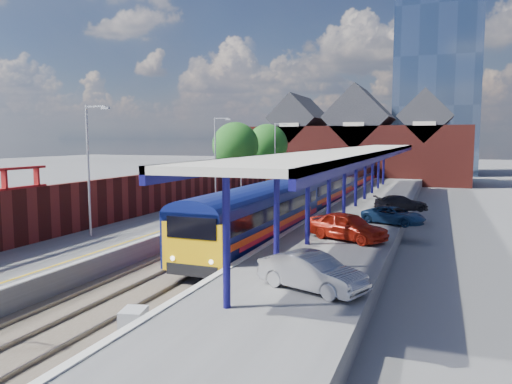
# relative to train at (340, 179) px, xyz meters

# --- Properties ---
(ground) EXTENTS (240.00, 240.00, 0.00)m
(ground) POSITION_rel_train_xyz_m (-1.49, -5.21, -2.12)
(ground) COLOR #5B5B5E
(ground) RESTS_ON ground
(ballast_bed) EXTENTS (6.00, 76.00, 0.06)m
(ballast_bed) POSITION_rel_train_xyz_m (-1.49, -15.21, -2.09)
(ballast_bed) COLOR #473D33
(ballast_bed) RESTS_ON ground
(rails) EXTENTS (4.51, 76.00, 0.14)m
(rails) POSITION_rel_train_xyz_m (-1.49, -15.21, -2.00)
(rails) COLOR slate
(rails) RESTS_ON ground
(left_platform) EXTENTS (5.00, 76.00, 1.00)m
(left_platform) POSITION_rel_train_xyz_m (-6.99, -15.21, -1.62)
(left_platform) COLOR #565659
(left_platform) RESTS_ON ground
(right_platform) EXTENTS (6.00, 76.00, 1.00)m
(right_platform) POSITION_rel_train_xyz_m (4.51, -15.21, -1.62)
(right_platform) COLOR #565659
(right_platform) RESTS_ON ground
(coping_left) EXTENTS (0.30, 76.00, 0.05)m
(coping_left) POSITION_rel_train_xyz_m (-4.64, -15.21, -1.10)
(coping_left) COLOR silver
(coping_left) RESTS_ON left_platform
(coping_right) EXTENTS (0.30, 76.00, 0.05)m
(coping_right) POSITION_rel_train_xyz_m (1.66, -15.21, -1.10)
(coping_right) COLOR silver
(coping_right) RESTS_ON right_platform
(yellow_line) EXTENTS (0.14, 76.00, 0.01)m
(yellow_line) POSITION_rel_train_xyz_m (-5.24, -15.21, -1.12)
(yellow_line) COLOR yellow
(yellow_line) RESTS_ON left_platform
(train) EXTENTS (3.10, 65.95, 3.45)m
(train) POSITION_rel_train_xyz_m (0.00, 0.00, 0.00)
(train) COLOR #0C1556
(train) RESTS_ON ground
(canopy) EXTENTS (4.50, 52.00, 4.48)m
(canopy) POSITION_rel_train_xyz_m (3.99, -13.26, 3.13)
(canopy) COLOR #110E55
(canopy) RESTS_ON right_platform
(lamp_post_b) EXTENTS (1.48, 0.18, 7.00)m
(lamp_post_b) POSITION_rel_train_xyz_m (-7.86, -29.21, 2.87)
(lamp_post_b) COLOR #A5A8AA
(lamp_post_b) RESTS_ON left_platform
(lamp_post_c) EXTENTS (1.48, 0.18, 7.00)m
(lamp_post_c) POSITION_rel_train_xyz_m (-7.86, -13.21, 2.87)
(lamp_post_c) COLOR #A5A8AA
(lamp_post_c) RESTS_ON left_platform
(lamp_post_d) EXTENTS (1.48, 0.18, 7.00)m
(lamp_post_d) POSITION_rel_train_xyz_m (-7.86, 2.79, 2.87)
(lamp_post_d) COLOR #A5A8AA
(lamp_post_d) RESTS_ON left_platform
(platform_sign) EXTENTS (0.55, 0.08, 2.50)m
(platform_sign) POSITION_rel_train_xyz_m (-6.49, -11.21, 0.57)
(platform_sign) COLOR #A5A8AA
(platform_sign) RESTS_ON left_platform
(brick_wall) EXTENTS (0.35, 50.00, 3.86)m
(brick_wall) POSITION_rel_train_xyz_m (-9.59, -21.67, 0.33)
(brick_wall) COLOR #571B16
(brick_wall) RESTS_ON left_platform
(station_building) EXTENTS (30.00, 12.12, 13.78)m
(station_building) POSITION_rel_train_xyz_m (-1.49, 22.79, 3.33)
(station_building) COLOR #571B16
(station_building) RESTS_ON ground
(glass_tower) EXTENTS (14.20, 14.20, 40.30)m
(glass_tower) POSITION_rel_train_xyz_m (8.51, 44.79, 18.08)
(glass_tower) COLOR #465A78
(glass_tower) RESTS_ON ground
(tree_near) EXTENTS (5.20, 5.20, 8.10)m
(tree_near) POSITION_rel_train_xyz_m (-11.84, 0.70, 3.23)
(tree_near) COLOR #382314
(tree_near) RESTS_ON ground
(tree_far) EXTENTS (5.20, 5.20, 8.10)m
(tree_far) POSITION_rel_train_xyz_m (-10.84, 8.70, 3.23)
(tree_far) COLOR #382314
(tree_far) RESTS_ON ground
(parked_car_red) EXTENTS (4.58, 3.37, 1.45)m
(parked_car_red) POSITION_rel_train_xyz_m (5.21, -25.47, -0.40)
(parked_car_red) COLOR #A91C0E
(parked_car_red) RESTS_ON right_platform
(parked_car_silver) EXTENTS (4.14, 2.70, 1.29)m
(parked_car_silver) POSITION_rel_train_xyz_m (5.55, -34.54, -0.48)
(parked_car_silver) COLOR #9A9A9E
(parked_car_silver) RESTS_ON right_platform
(parked_car_dark) EXTENTS (4.13, 2.78, 1.11)m
(parked_car_dark) POSITION_rel_train_xyz_m (7.01, -13.48, -0.57)
(parked_car_dark) COLOR black
(parked_car_dark) RESTS_ON right_platform
(parked_car_blue) EXTENTS (4.24, 3.06, 1.07)m
(parked_car_blue) POSITION_rel_train_xyz_m (7.01, -19.59, -0.59)
(parked_car_blue) COLOR navy
(parked_car_blue) RESTS_ON right_platform
(relay_cabinet) EXTENTS (0.90, 1.04, 1.00)m
(relay_cabinet) POSITION_rel_train_xyz_m (0.86, -38.34, -1.62)
(relay_cabinet) COLOR #AFB1B4
(relay_cabinet) RESTS_ON ground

